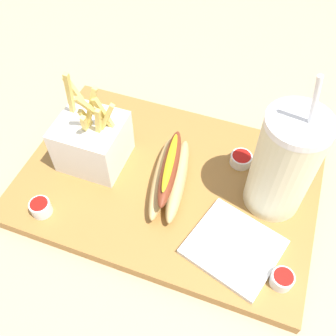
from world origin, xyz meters
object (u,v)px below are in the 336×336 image
Objects in this scene: ketchup_cup_3 at (41,207)px; fries_basket at (94,139)px; ketchup_cup_2 at (282,279)px; napkin_stack at (234,247)px; soda_cup at (284,164)px; ketchup_cup_1 at (241,159)px; hot_dog_1 at (170,175)px.

fries_basket is at bearing 76.67° from ketchup_cup_3.
fries_basket is 5.34× the size of ketchup_cup_2.
fries_basket reaches higher than napkin_stack.
soda_cup is 0.11m from ketchup_cup_1.
napkin_stack is (0.12, -0.07, -0.02)m from hot_dog_1.
ketchup_cup_3 is at bearing -143.06° from ketchup_cup_1.
napkin_stack is at bearing -80.12° from ketchup_cup_1.
fries_basket is 0.99× the size of hot_dog_1.
ketchup_cup_2 is (0.19, -0.10, -0.01)m from hot_dog_1.
napkin_stack is (-0.03, -0.10, -0.08)m from soda_cup.
napkin_stack is (0.03, -0.15, -0.01)m from ketchup_cup_1.
ketchup_cup_3 reaches higher than ketchup_cup_2.
hot_dog_1 is (0.13, -0.01, -0.02)m from fries_basket.
soda_cup is 6.71× the size of ketchup_cup_1.
ketchup_cup_2 is 0.26× the size of napkin_stack.
ketchup_cup_3 is 0.29m from napkin_stack.
hot_dog_1 is 4.64× the size of ketchup_cup_1.
ketchup_cup_3 is (-0.26, -0.19, 0.00)m from ketchup_cup_1.
ketchup_cup_3 is at bearing -156.09° from soda_cup.
soda_cup is 7.82× the size of ketchup_cup_2.
ketchup_cup_1 is at bearing 118.38° from ketchup_cup_2.
ketchup_cup_1 is 0.32m from ketchup_cup_3.
hot_dog_1 is 5.34× the size of ketchup_cup_3.
hot_dog_1 is at bearing 149.07° from napkin_stack.
soda_cup is at bearing -41.04° from ketchup_cup_1.
fries_basket is 4.58× the size of ketchup_cup_1.
soda_cup is at bearing 10.40° from hot_dog_1.
ketchup_cup_2 reaches higher than ketchup_cup_1.
soda_cup is 7.72× the size of ketchup_cup_3.
ketchup_cup_3 reaches higher than ketchup_cup_1.
fries_basket reaches higher than ketchup_cup_2.
hot_dog_1 is at bearing -139.43° from ketchup_cup_1.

